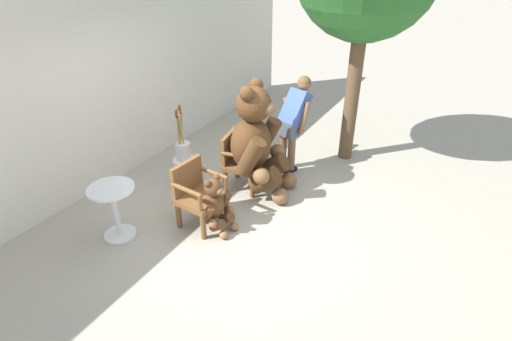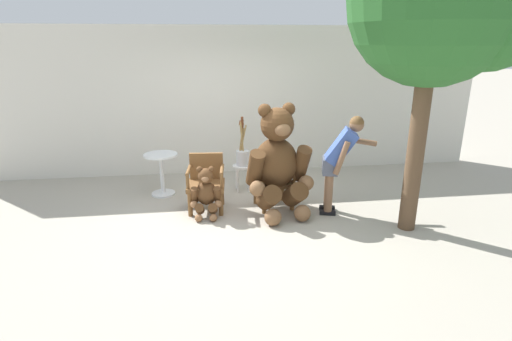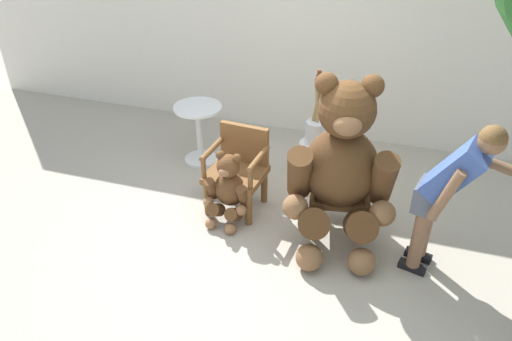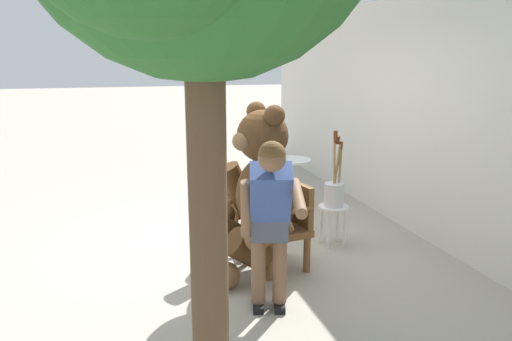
# 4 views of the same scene
# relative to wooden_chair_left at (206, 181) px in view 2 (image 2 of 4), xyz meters

# --- Properties ---
(ground_plane) EXTENTS (60.00, 60.00, 0.00)m
(ground_plane) POSITION_rel_wooden_chair_left_xyz_m (0.52, -0.48, -0.46)
(ground_plane) COLOR #A8A091
(back_wall) EXTENTS (10.00, 0.16, 2.80)m
(back_wall) POSITION_rel_wooden_chair_left_xyz_m (0.52, 1.92, 0.94)
(back_wall) COLOR silver
(back_wall) RESTS_ON ground
(wooden_chair_left) EXTENTS (0.60, 0.57, 0.86)m
(wooden_chair_left) POSITION_rel_wooden_chair_left_xyz_m (0.00, 0.00, 0.00)
(wooden_chair_left) COLOR brown
(wooden_chair_left) RESTS_ON ground
(wooden_chair_right) EXTENTS (0.64, 0.61, 0.86)m
(wooden_chair_right) POSITION_rel_wooden_chair_left_xyz_m (1.04, -0.00, 0.00)
(wooden_chair_right) COLOR brown
(wooden_chair_right) RESTS_ON ground
(teddy_bear_large) EXTENTS (1.03, 1.02, 1.67)m
(teddy_bear_large) POSITION_rel_wooden_chair_left_xyz_m (1.07, -0.27, 0.35)
(teddy_bear_large) COLOR #4C3019
(teddy_bear_large) RESTS_ON ground
(teddy_bear_small) EXTENTS (0.47, 0.45, 0.77)m
(teddy_bear_small) POSITION_rel_wooden_chair_left_xyz_m (-0.01, -0.28, -0.08)
(teddy_bear_small) COLOR brown
(teddy_bear_small) RESTS_ON ground
(person_visitor) EXTENTS (0.87, 0.49, 1.50)m
(person_visitor) POSITION_rel_wooden_chair_left_xyz_m (1.96, -0.43, 0.44)
(person_visitor) COLOR black
(person_visitor) RESTS_ON ground
(white_stool) EXTENTS (0.34, 0.34, 0.46)m
(white_stool) POSITION_rel_wooden_chair_left_xyz_m (0.64, 0.74, -0.11)
(white_stool) COLOR white
(white_stool) RESTS_ON ground
(brush_bucket) EXTENTS (0.22, 0.22, 0.85)m
(brush_bucket) POSITION_rel_wooden_chair_left_xyz_m (0.64, 0.74, 0.19)
(brush_bucket) COLOR silver
(brush_bucket) RESTS_ON white_stool
(round_side_table) EXTENTS (0.56, 0.56, 0.72)m
(round_side_table) POSITION_rel_wooden_chair_left_xyz_m (-0.74, 0.72, -0.01)
(round_side_table) COLOR silver
(round_side_table) RESTS_ON ground
(patio_tree) EXTENTS (2.18, 2.08, 4.03)m
(patio_tree) POSITION_rel_wooden_chair_left_xyz_m (2.87, -1.12, 2.47)
(patio_tree) COLOR brown
(patio_tree) RESTS_ON ground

